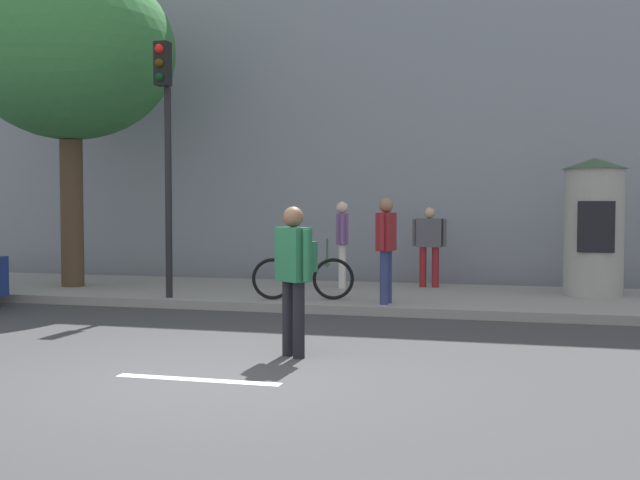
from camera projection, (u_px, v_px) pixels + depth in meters
name	position (u px, v px, depth m)	size (l,w,h in m)	color
ground_plane	(198.00, 380.00, 8.27)	(80.00, 80.00, 0.00)	#38383A
sidewalk_curb	(349.00, 296.00, 15.02)	(36.00, 4.00, 0.15)	gray
lane_markings	(198.00, 380.00, 8.27)	(25.80, 0.16, 0.01)	silver
building_backdrop	(395.00, 94.00, 19.64)	(36.00, 5.00, 8.99)	gray
traffic_light	(165.00, 128.00, 13.92)	(0.24, 0.45, 4.45)	black
poster_column	(594.00, 226.00, 14.45)	(1.15, 1.15, 2.49)	#9E9B93
street_tree	(70.00, 52.00, 15.85)	(4.16, 4.16, 6.46)	#4C3826
pedestrian_near_pole	(295.00, 267.00, 9.47)	(0.52, 0.52, 1.79)	black
pedestrian_with_bag	(386.00, 241.00, 13.25)	(0.28, 0.64, 1.75)	navy
pedestrian_in_dark_shirt	(429.00, 240.00, 15.85)	(0.68, 0.25, 1.58)	maroon
pedestrian_with_backpack	(342.00, 237.00, 15.72)	(0.34, 0.61, 1.70)	silver
bicycle_leaning	(303.00, 277.00, 13.85)	(1.73, 0.48, 1.09)	black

